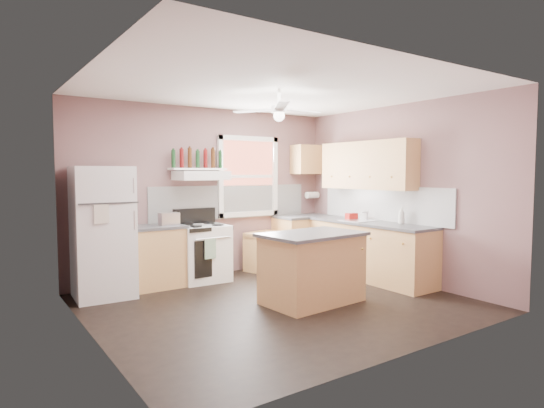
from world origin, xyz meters
TOP-DOWN VIEW (x-y plane):
  - floor at (0.00, 0.00)m, footprint 4.50×4.50m
  - ceiling at (0.00, 0.00)m, footprint 4.50×4.50m
  - wall_back at (0.00, 2.02)m, footprint 4.50×0.05m
  - wall_right at (2.27, 0.00)m, footprint 0.05×4.00m
  - wall_left at (-2.27, 0.00)m, footprint 0.05×4.00m
  - backsplash_back at (0.45, 1.99)m, footprint 2.90×0.03m
  - backsplash_right at (2.23, 0.30)m, footprint 0.03×2.60m
  - window_view at (0.75, 1.98)m, footprint 1.00×0.02m
  - window_frame at (0.75, 1.96)m, footprint 1.16×0.07m
  - refrigerator at (-1.76, 1.57)m, footprint 0.78×0.76m
  - base_cabinet_left at (-1.06, 1.70)m, footprint 0.90×0.60m
  - counter_left at (-1.06, 1.70)m, footprint 0.92×0.62m
  - toaster at (-0.81, 1.64)m, footprint 0.28×0.17m
  - stove at (-0.26, 1.65)m, footprint 0.75×0.68m
  - range_hood at (-0.23, 1.75)m, footprint 0.78×0.50m
  - bottle_shelf at (-0.23, 1.87)m, footprint 0.90×0.26m
  - cart at (0.95, 1.75)m, footprint 0.76×0.62m
  - base_cabinet_corner at (1.75, 1.70)m, footprint 1.00×0.60m
  - base_cabinet_right at (1.95, 0.30)m, footprint 0.60×2.20m
  - counter_corner at (1.75, 1.70)m, footprint 1.02×0.62m
  - counter_right at (1.94, 0.30)m, footprint 0.62×2.22m
  - sink at (1.94, 0.50)m, footprint 0.55×0.45m
  - faucet at (2.10, 0.50)m, footprint 0.03×0.03m
  - upper_cabinet_right at (2.08, 0.50)m, footprint 0.33×1.80m
  - upper_cabinet_corner at (1.95, 1.83)m, footprint 0.60×0.33m
  - paper_towel at (2.07, 1.86)m, footprint 0.26×0.12m
  - island at (0.38, -0.20)m, footprint 1.26×0.85m
  - island_top at (0.38, -0.20)m, footprint 1.34×0.93m
  - ceiling_fan_hub at (0.00, 0.00)m, footprint 0.20×0.20m
  - soap_bottle at (2.12, -0.17)m, footprint 0.11×0.11m
  - red_caddy at (1.99, 0.74)m, footprint 0.19×0.14m
  - wine_bottles at (-0.23, 1.87)m, footprint 0.86×0.06m

SIDE VIEW (x-z plane):
  - floor at x=0.00m, z-range 0.00..0.00m
  - cart at x=0.95m, z-range 0.00..0.65m
  - base_cabinet_left at x=-1.06m, z-range 0.00..0.86m
  - stove at x=-0.26m, z-range 0.00..0.86m
  - base_cabinet_corner at x=1.75m, z-range 0.00..0.86m
  - base_cabinet_right at x=1.95m, z-range 0.00..0.86m
  - island at x=0.38m, z-range 0.00..0.86m
  - refrigerator at x=-1.76m, z-range 0.00..1.75m
  - counter_left at x=-1.06m, z-range 0.86..0.90m
  - counter_corner at x=1.75m, z-range 0.86..0.90m
  - counter_right at x=1.94m, z-range 0.86..0.90m
  - island_top at x=0.38m, z-range 0.86..0.90m
  - sink at x=1.94m, z-range 0.88..0.91m
  - red_caddy at x=1.99m, z-range 0.90..1.00m
  - faucet at x=2.10m, z-range 0.90..1.04m
  - toaster at x=-0.81m, z-range 0.90..1.08m
  - soap_bottle at x=2.12m, z-range 0.90..1.16m
  - backsplash_back at x=0.45m, z-range 0.90..1.45m
  - backsplash_right at x=2.23m, z-range 0.90..1.45m
  - paper_towel at x=2.07m, z-range 1.19..1.31m
  - wall_back at x=0.00m, z-range 0.00..2.70m
  - wall_right at x=2.27m, z-range 0.00..2.70m
  - wall_left at x=-2.27m, z-range 0.00..2.70m
  - window_view at x=0.75m, z-range 1.00..2.20m
  - window_frame at x=0.75m, z-range 0.92..2.28m
  - range_hood at x=-0.23m, z-range 1.55..1.69m
  - bottle_shelf at x=-0.23m, z-range 1.71..1.73m
  - upper_cabinet_right at x=2.08m, z-range 1.40..2.16m
  - wine_bottles at x=-0.23m, z-range 1.72..2.03m
  - upper_cabinet_corner at x=1.95m, z-range 1.64..2.16m
  - ceiling_fan_hub at x=0.00m, z-range 2.41..2.49m
  - ceiling at x=0.00m, z-range 2.70..2.70m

